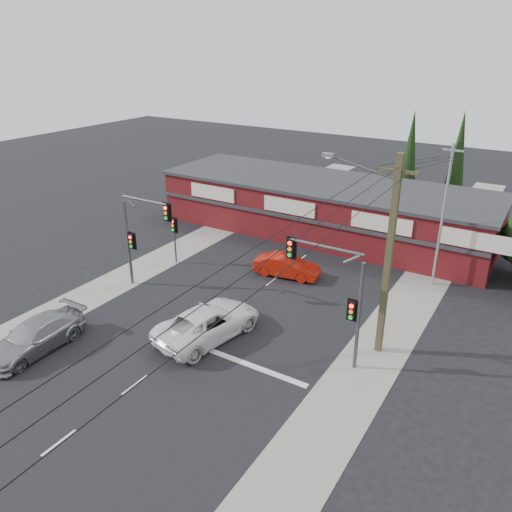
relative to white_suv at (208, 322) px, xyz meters
The scene contains 18 objects.
ground 1.04m from the white_suv, 132.07° to the left, with size 120.00×120.00×0.00m, color black.
road_strip 5.53m from the white_suv, 94.29° to the left, with size 14.00×70.00×0.01m, color black.
verge_left 10.48m from the white_suv, 148.53° to the left, with size 3.00×70.00×0.02m, color gray.
verge_right 9.79m from the white_suv, 33.98° to the left, with size 3.00×70.00×0.02m, color gray.
stop_line 3.37m from the white_suv, 18.71° to the right, with size 6.50×0.35×0.01m, color silver.
white_suv is the anchor object (origin of this frame).
silver_suv 8.67m from the white_suv, 140.14° to the right, with size 2.18×5.36×1.56m, color #949698.
red_sedan 8.62m from the white_suv, 89.73° to the left, with size 1.51×4.34×1.43m, color #B2190A.
lane_dashes 1.29m from the white_suv, 114.35° to the right, with size 0.12×34.89×0.01m.
shop_building 17.54m from the white_suv, 94.60° to the left, with size 27.30×8.40×4.22m.
conifer_near 25.08m from the white_suv, 82.80° to the left, with size 1.80×1.80×9.25m.
conifer_far 27.65m from the white_suv, 76.01° to the left, with size 1.80×1.80×9.25m.
traffic_mast_left 7.89m from the white_suv, 160.23° to the left, with size 3.77×0.27×5.97m.
traffic_mast_right 7.31m from the white_suv, 12.72° to the left, with size 3.96×0.27×5.97m.
pedestal_signal 10.10m from the white_suv, 139.67° to the left, with size 0.55×0.27×3.38m.
utility_pole 9.79m from the white_suv, 23.39° to the left, with size 4.38×0.59×10.00m.
steel_pole 15.61m from the white_suv, 55.40° to the left, with size 1.20×0.16×9.00m.
power_lines 11.68m from the white_suv, 14.03° to the right, with size 2.01×29.00×1.22m.
Camera 1 is at (14.36, -18.35, 14.44)m, focal length 35.00 mm.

